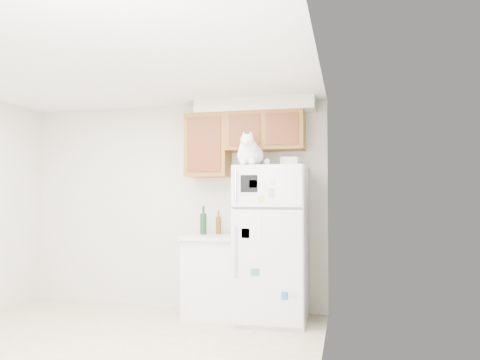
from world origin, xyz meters
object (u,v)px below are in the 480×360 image
(storage_box_front, at_px, (289,161))
(bottle_green, at_px, (203,220))
(base_counter, at_px, (214,275))
(storage_box_back, at_px, (290,162))
(refrigerator, at_px, (272,243))
(bottle_amber, at_px, (219,222))
(cat, at_px, (250,153))

(storage_box_front, height_order, bottle_green, storage_box_front)
(base_counter, xyz_separation_m, storage_box_front, (0.90, -0.18, 1.28))
(storage_box_back, distance_m, bottle_green, 1.25)
(refrigerator, relative_size, bottle_amber, 6.05)
(bottle_green, bearing_deg, storage_box_front, -14.60)
(cat, bearing_deg, storage_box_back, 26.88)
(storage_box_back, distance_m, storage_box_front, 0.13)
(refrigerator, distance_m, storage_box_front, 0.92)
(storage_box_back, xyz_separation_m, bottle_amber, (-0.88, 0.20, -0.69))
(bottle_green, bearing_deg, base_counter, -30.81)
(refrigerator, height_order, bottle_amber, refrigerator)
(refrigerator, relative_size, storage_box_front, 11.33)
(storage_box_front, distance_m, bottle_green, 1.27)
(refrigerator, height_order, storage_box_front, storage_box_front)
(bottle_amber, bearing_deg, refrigerator, -18.32)
(cat, distance_m, bottle_amber, 0.99)
(refrigerator, distance_m, bottle_amber, 0.74)
(storage_box_back, height_order, storage_box_front, storage_box_back)
(storage_box_front, bearing_deg, bottle_green, 143.52)
(base_counter, bearing_deg, refrigerator, -6.09)
(storage_box_front, xyz_separation_m, bottle_green, (-1.05, 0.27, -0.66))
(refrigerator, height_order, cat, cat)
(cat, distance_m, storage_box_front, 0.43)
(refrigerator, height_order, bottle_green, refrigerator)
(storage_box_back, relative_size, bottle_green, 0.54)
(storage_box_front, bearing_deg, bottle_amber, 137.56)
(refrigerator, height_order, base_counter, refrigerator)
(base_counter, bearing_deg, cat, -28.09)
(base_counter, height_order, storage_box_back, storage_box_back)
(refrigerator, bearing_deg, storage_box_back, 7.02)
(cat, height_order, storage_box_back, cat)
(storage_box_front, bearing_deg, storage_box_back, 71.83)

